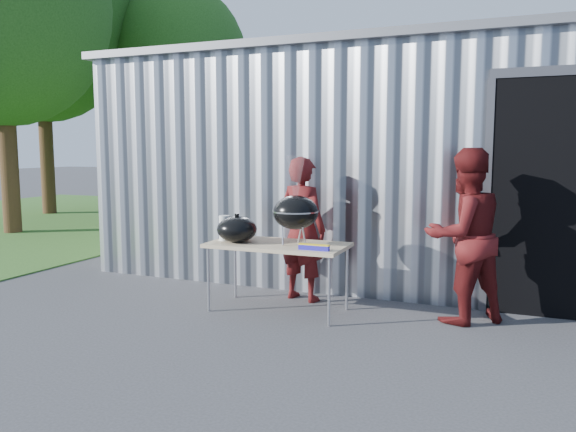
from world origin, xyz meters
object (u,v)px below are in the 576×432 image
at_px(person_cook, 302,229).
at_px(folding_table, 278,247).
at_px(person_bystander, 464,236).
at_px(kettle_grill, 296,206).

bearing_deg(person_cook, folding_table, 96.05).
bearing_deg(folding_table, person_cook, 81.51).
distance_m(folding_table, person_bystander, 1.95).
bearing_deg(folding_table, person_bystander, 10.78).
distance_m(folding_table, kettle_grill, 0.50).
relative_size(folding_table, kettle_grill, 1.58).
relative_size(person_cook, person_bystander, 0.94).
bearing_deg(person_cook, kettle_grill, 118.15).
bearing_deg(person_bystander, kettle_grill, -27.16).
xyz_separation_m(folding_table, person_cook, (0.08, 0.53, 0.13)).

